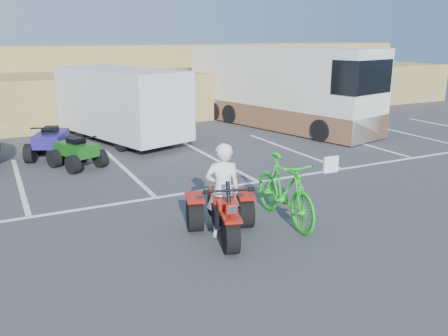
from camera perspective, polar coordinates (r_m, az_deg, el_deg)
name	(u,v)px	position (r m, az deg, el deg)	size (l,w,h in m)	color
ground	(198,236)	(8.83, -3.15, -8.21)	(100.00, 100.00, 0.00)	#39393B
parking_stripes	(167,174)	(12.69, -6.89, -0.76)	(28.00, 5.16, 0.01)	white
grass_embankment	(63,84)	(23.22, -18.83, 9.56)	(40.00, 8.50, 3.10)	olive
red_trike_atv	(224,239)	(8.72, 0.04, -8.50)	(1.28, 1.70, 1.11)	#A31409
rider	(223,190)	(8.54, -0.13, -2.71)	(0.64, 0.42, 1.76)	white
green_dirt_bike	(284,190)	(9.32, 7.28, -2.63)	(0.62, 2.21, 1.33)	#14BF19
cargo_trailer	(121,102)	(16.81, -12.29, 7.72)	(3.66, 5.72, 2.48)	silver
rv_motorhome	(278,93)	(19.37, 6.56, 8.99)	(4.26, 8.89, 3.10)	silver
quad_atv_blue	(53,158)	(15.21, -19.87, 1.15)	(1.21, 1.62, 1.06)	navy
quad_atv_green	(78,167)	(13.91, -17.15, 0.10)	(1.07, 1.44, 0.94)	#134E11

